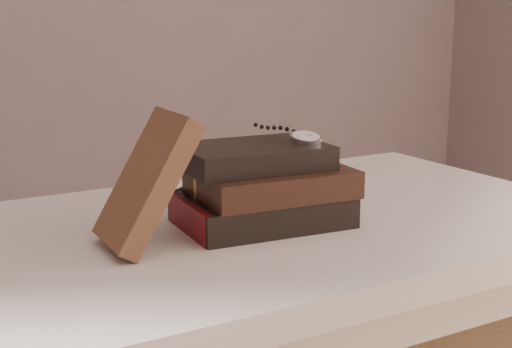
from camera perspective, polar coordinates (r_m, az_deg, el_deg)
table at (r=1.14m, az=0.89°, el=-7.81°), size 1.00×0.60×0.75m
book_stack at (r=1.07m, az=0.53°, el=-1.02°), size 0.25×0.18×0.12m
journal at (r=0.97m, az=-8.29°, el=-0.54°), size 0.12×0.12×0.18m
pocket_watch at (r=1.08m, az=3.64°, el=2.81°), size 0.05×0.15×0.02m
eyeglasses at (r=1.11m, az=-5.12°, el=0.01°), size 0.11×0.12×0.05m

